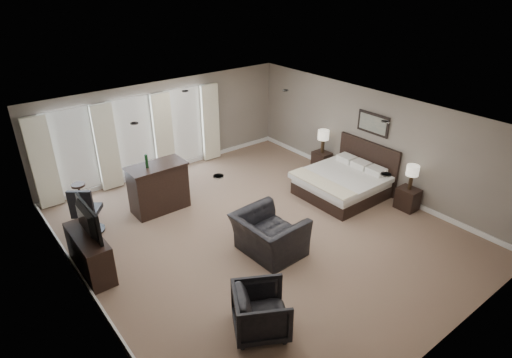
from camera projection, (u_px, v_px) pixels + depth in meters
room at (260, 180)px, 9.07m from camera, size 7.60×8.60×2.64m
window_bay at (135, 139)px, 11.45m from camera, size 5.25×0.20×2.30m
bed at (339, 175)px, 10.80m from camera, size 1.98×1.89×1.26m
nightstand_near at (408, 199)px, 10.43m from camera, size 0.41×0.50×0.54m
nightstand_far at (321, 161)px, 12.48m from camera, size 0.40×0.49×0.53m
lamp_near at (411, 177)px, 10.17m from camera, size 0.30×0.30×0.62m
lamp_far at (323, 142)px, 12.21m from camera, size 0.32×0.32×0.67m
wall_art at (373, 124)px, 10.92m from camera, size 0.04×0.96×0.56m
dresser at (90, 253)px, 8.21m from camera, size 0.46×1.44×0.83m
tv at (85, 232)px, 7.99m from camera, size 0.64×1.11×0.15m
armchair_near at (269, 229)px, 8.69m from camera, size 0.92×1.37×1.16m
armchair_far at (261, 309)px, 6.84m from camera, size 1.13×1.15×0.89m
bar_counter at (159, 187)px, 10.27m from camera, size 1.37×0.71×1.20m
bar_stool_left at (81, 197)px, 10.37m from camera, size 0.41×0.41×0.69m
bar_stool_right at (161, 179)px, 11.13m from camera, size 0.49×0.49×0.77m
desk_chair at (87, 209)px, 9.38m from camera, size 0.83×0.83×1.17m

